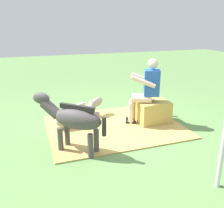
{
  "coord_description": "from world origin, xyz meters",
  "views": [
    {
      "loc": [
        1.44,
        4.28,
        2.03
      ],
      "look_at": [
        -0.03,
        0.05,
        0.55
      ],
      "focal_mm": 39.89,
      "sensor_mm": 36.0,
      "label": 1
    }
  ],
  "objects_px": {
    "pony_lying": "(77,115)",
    "person_seated": "(146,89)",
    "pony_standing": "(73,118)",
    "soda_bottle": "(168,111)",
    "hay_bale": "(152,112)"
  },
  "relations": [
    {
      "from": "pony_standing",
      "to": "pony_lying",
      "type": "height_order",
      "value": "pony_standing"
    },
    {
      "from": "person_seated",
      "to": "pony_standing",
      "type": "height_order",
      "value": "person_seated"
    },
    {
      "from": "hay_bale",
      "to": "person_seated",
      "type": "distance_m",
      "value": 0.54
    },
    {
      "from": "person_seated",
      "to": "soda_bottle",
      "type": "bearing_deg",
      "value": -165.11
    },
    {
      "from": "soda_bottle",
      "to": "person_seated",
      "type": "bearing_deg",
      "value": 14.89
    },
    {
      "from": "hay_bale",
      "to": "soda_bottle",
      "type": "distance_m",
      "value": 0.59
    },
    {
      "from": "hay_bale",
      "to": "pony_lying",
      "type": "relative_size",
      "value": 0.51
    },
    {
      "from": "person_seated",
      "to": "pony_lying",
      "type": "bearing_deg",
      "value": -17.33
    },
    {
      "from": "person_seated",
      "to": "pony_standing",
      "type": "bearing_deg",
      "value": 23.02
    },
    {
      "from": "pony_standing",
      "to": "soda_bottle",
      "type": "height_order",
      "value": "pony_standing"
    },
    {
      "from": "pony_lying",
      "to": "soda_bottle",
      "type": "distance_m",
      "value": 2.05
    },
    {
      "from": "pony_lying",
      "to": "person_seated",
      "type": "bearing_deg",
      "value": 162.67
    },
    {
      "from": "person_seated",
      "to": "pony_standing",
      "type": "distance_m",
      "value": 1.79
    },
    {
      "from": "pony_standing",
      "to": "person_seated",
      "type": "bearing_deg",
      "value": -156.98
    },
    {
      "from": "hay_bale",
      "to": "person_seated",
      "type": "height_order",
      "value": "person_seated"
    }
  ]
}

